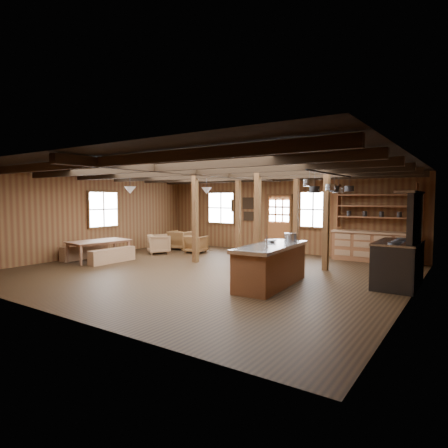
{
  "coord_description": "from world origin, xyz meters",
  "views": [
    {
      "loc": [
        6.03,
        -8.09,
        2.01
      ],
      "look_at": [
        0.15,
        0.6,
        1.27
      ],
      "focal_mm": 30.0,
      "sensor_mm": 36.0,
      "label": 1
    }
  ],
  "objects_px": {
    "kitchen_island": "(271,265)",
    "dining_table": "(100,251)",
    "armchair_b": "(196,244)",
    "armchair_c": "(159,244)",
    "armchair_a": "(180,240)",
    "commercial_range": "(400,257)"
  },
  "relations": [
    {
      "from": "armchair_b",
      "to": "kitchen_island",
      "type": "bearing_deg",
      "value": 138.24
    },
    {
      "from": "armchair_a",
      "to": "armchair_c",
      "type": "distance_m",
      "value": 1.28
    },
    {
      "from": "dining_table",
      "to": "armchair_b",
      "type": "xyz_separation_m",
      "value": [
        1.45,
        3.1,
        -0.0
      ]
    },
    {
      "from": "kitchen_island",
      "to": "armchair_b",
      "type": "distance_m",
      "value": 5.57
    },
    {
      "from": "dining_table",
      "to": "armchair_c",
      "type": "relative_size",
      "value": 2.44
    },
    {
      "from": "kitchen_island",
      "to": "dining_table",
      "type": "relative_size",
      "value": 1.39
    },
    {
      "from": "armchair_a",
      "to": "armchair_b",
      "type": "relative_size",
      "value": 1.14
    },
    {
      "from": "kitchen_island",
      "to": "armchair_c",
      "type": "height_order",
      "value": "kitchen_island"
    },
    {
      "from": "armchair_a",
      "to": "armchair_b",
      "type": "distance_m",
      "value": 1.16
    },
    {
      "from": "armchair_c",
      "to": "dining_table",
      "type": "bearing_deg",
      "value": 115.46
    },
    {
      "from": "commercial_range",
      "to": "dining_table",
      "type": "relative_size",
      "value": 1.17
    },
    {
      "from": "kitchen_island",
      "to": "commercial_range",
      "type": "xyz_separation_m",
      "value": [
        2.46,
        1.56,
        0.2
      ]
    },
    {
      "from": "kitchen_island",
      "to": "armchair_a",
      "type": "xyz_separation_m",
      "value": [
        -5.72,
        3.48,
        -0.11
      ]
    },
    {
      "from": "armchair_a",
      "to": "armchair_c",
      "type": "height_order",
      "value": "armchair_a"
    },
    {
      "from": "dining_table",
      "to": "armchair_b",
      "type": "distance_m",
      "value": 3.43
    },
    {
      "from": "armchair_b",
      "to": "commercial_range",
      "type": "bearing_deg",
      "value": 159.74
    },
    {
      "from": "dining_table",
      "to": "armchair_c",
      "type": "xyz_separation_m",
      "value": [
        0.45,
        2.22,
        0.02
      ]
    },
    {
      "from": "dining_table",
      "to": "armchair_c",
      "type": "height_order",
      "value": "armchair_c"
    },
    {
      "from": "armchair_b",
      "to": "armchair_c",
      "type": "bearing_deg",
      "value": 33.55
    },
    {
      "from": "armchair_a",
      "to": "kitchen_island",
      "type": "bearing_deg",
      "value": 140.81
    },
    {
      "from": "armchair_c",
      "to": "kitchen_island",
      "type": "bearing_deg",
      "value": -164.33
    },
    {
      "from": "kitchen_island",
      "to": "armchair_a",
      "type": "relative_size",
      "value": 3.16
    }
  ]
}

